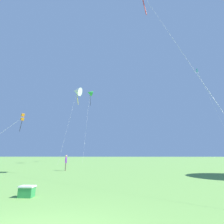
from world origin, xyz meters
The scene contains 6 objects.
kite_teal_box centered at (21.78, 36.81, 22.01)m, with size 2.57×6.85×23.30m.
kite_white_distant centered at (-8.06, 32.47, 15.88)m, with size 2.45×7.09×17.06m.
kite_green_small centered at (-6.60, 40.50, 18.50)m, with size 2.16×11.94×19.44m.
kite_orange_box centered at (-10.21, 16.23, 6.06)m, with size 4.11×4.71×6.65m.
person_with_spool centered at (-4.35, 16.08, 1.00)m, with size 0.24×0.53×1.67m.
picnic_cooler centered at (-2.10, 4.12, 0.22)m, with size 0.60×0.40×0.44m.
Camera 1 is at (1.77, -3.17, 1.66)m, focal length 26.93 mm.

